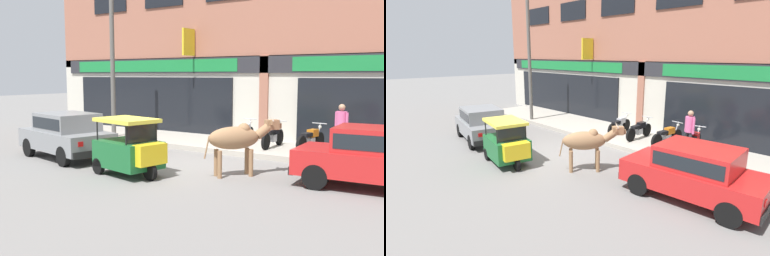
# 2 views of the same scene
# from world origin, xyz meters

# --- Properties ---
(ground_plane) EXTENTS (90.00, 90.00, 0.00)m
(ground_plane) POSITION_xyz_m (0.00, 0.00, 0.00)
(ground_plane) COLOR slate
(sidewalk) EXTENTS (19.00, 3.06, 0.18)m
(sidewalk) POSITION_xyz_m (0.00, 3.73, 0.09)
(sidewalk) COLOR #A8A093
(sidewalk) RESTS_ON ground
(shop_building) EXTENTS (23.00, 1.40, 10.16)m
(shop_building) POSITION_xyz_m (-0.00, 5.52, 4.89)
(shop_building) COLOR #9E604C
(shop_building) RESTS_ON ground
(cow) EXTENTS (1.56, 1.78, 1.61)m
(cow) POSITION_xyz_m (1.92, -0.25, 1.01)
(cow) COLOR #936B47
(cow) RESTS_ON ground
(car_0) EXTENTS (3.70, 1.86, 1.46)m
(car_0) POSITION_xyz_m (5.24, 0.36, 0.81)
(car_0) COLOR black
(car_0) RESTS_ON ground
(car_1) EXTENTS (3.80, 2.24, 1.46)m
(car_1) POSITION_xyz_m (-3.78, -1.16, 0.81)
(car_1) COLOR black
(car_1) RESTS_ON ground
(auto_rickshaw) EXTENTS (2.10, 1.45, 1.52)m
(auto_rickshaw) POSITION_xyz_m (-0.45, -1.81, 0.66)
(auto_rickshaw) COLOR black
(auto_rickshaw) RESTS_ON ground
(motorcycle_0) EXTENTS (0.53, 1.81, 0.88)m
(motorcycle_0) POSITION_xyz_m (-0.01, 3.72, 0.57)
(motorcycle_0) COLOR black
(motorcycle_0) RESTS_ON sidewalk
(motorcycle_1) EXTENTS (0.52, 1.81, 0.88)m
(motorcycle_1) POSITION_xyz_m (1.14, 3.65, 0.57)
(motorcycle_1) COLOR black
(motorcycle_1) RESTS_ON sidewalk
(motorcycle_2) EXTENTS (0.54, 1.81, 0.88)m
(motorcycle_2) POSITION_xyz_m (2.47, 3.68, 0.57)
(motorcycle_2) COLOR black
(motorcycle_2) RESTS_ON sidewalk
(motorcycle_3) EXTENTS (0.65, 1.79, 0.88)m
(motorcycle_3) POSITION_xyz_m (3.61, 3.63, 0.57)
(motorcycle_3) COLOR black
(motorcycle_3) RESTS_ON sidewalk
(pedestrian) EXTENTS (0.46, 0.32, 1.60)m
(pedestrian) POSITION_xyz_m (3.56, 3.28, 1.16)
(pedestrian) COLOR #2D2D33
(pedestrian) RESTS_ON sidewalk
(utility_pole) EXTENTS (0.18, 0.18, 6.45)m
(utility_pole) POSITION_xyz_m (-5.33, 2.50, 3.41)
(utility_pole) COLOR #595651
(utility_pole) RESTS_ON sidewalk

